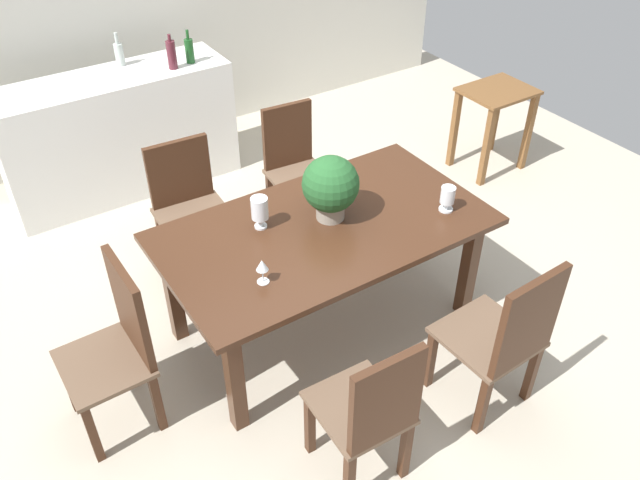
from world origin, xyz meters
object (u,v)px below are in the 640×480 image
object	(u,v)px
wine_glass	(262,266)
wine_bottle_green	(119,54)
crystal_vase_left	(448,197)
wine_bottle_tall	(172,54)
chair_near_right	(506,335)
kitchen_counter	(120,134)
flower_centerpiece	(330,186)
dining_table	(324,239)
chair_near_left	(371,411)
side_table	(494,112)
chair_head_end	(119,341)
chair_far_left	(188,200)
wine_bottle_dark	(189,50)
crystal_vase_center_near	(260,209)
chair_far_right	(295,164)

from	to	relation	value
wine_glass	wine_bottle_green	xyz separation A→B (m)	(0.22, 2.61, 0.19)
crystal_vase_left	wine_bottle_tall	xyz separation A→B (m)	(-0.68, 2.36, 0.21)
chair_near_right	wine_bottle_tall	world-z (taller)	wine_bottle_tall
crystal_vase_left	kitchen_counter	bearing A→B (deg)	114.98
crystal_vase_left	flower_centerpiece	bearing A→B (deg)	153.00
dining_table	chair_near_left	world-z (taller)	chair_near_left
wine_bottle_green	side_table	distance (m)	3.02
dining_table	crystal_vase_left	bearing A→B (deg)	-20.59
wine_bottle_tall	chair_near_left	bearing A→B (deg)	-97.86
chair_head_end	wine_bottle_tall	xyz separation A→B (m)	(1.25, 2.10, 0.53)
chair_head_end	chair_far_left	distance (m)	1.32
chair_near_left	chair_head_end	bearing A→B (deg)	-49.29
kitchen_counter	wine_bottle_green	bearing A→B (deg)	43.65
flower_centerpiece	wine_bottle_tall	distance (m)	2.05
chair_near_right	crystal_vase_left	xyz separation A→B (m)	(0.26, 0.79, 0.31)
dining_table	kitchen_counter	world-z (taller)	kitchen_counter
crystal_vase_left	wine_bottle_tall	size ratio (longest dim) A/B	0.59
dining_table	chair_head_end	world-z (taller)	chair_head_end
chair_far_left	dining_table	bearing A→B (deg)	-64.45
chair_near_left	side_table	distance (m)	3.25
chair_near_left	wine_bottle_dark	distance (m)	3.26
dining_table	chair_near_right	xyz separation A→B (m)	(0.43, -1.04, -0.13)
dining_table	kitchen_counter	distance (m)	2.28
crystal_vase_center_near	wine_bottle_dark	size ratio (longest dim) A/B	0.76
flower_centerpiece	crystal_vase_center_near	bearing A→B (deg)	160.29
dining_table	wine_bottle_green	bearing A→B (deg)	97.34
chair_far_right	wine_bottle_green	xyz separation A→B (m)	(-0.74, 1.34, 0.54)
dining_table	chair_far_right	size ratio (longest dim) A/B	2.02
chair_near_right	wine_bottle_green	size ratio (longest dim) A/B	3.91
flower_centerpiece	crystal_vase_center_near	distance (m)	0.42
chair_near_right	wine_glass	bearing A→B (deg)	-42.79
chair_near_left	side_table	xyz separation A→B (m)	(2.66, 1.86, -0.00)
chair_near_left	wine_bottle_dark	bearing A→B (deg)	-98.35
chair_near_left	chair_near_right	xyz separation A→B (m)	(0.85, -0.01, 0.02)
chair_far_left	crystal_vase_center_near	bearing A→B (deg)	-79.07
dining_table	flower_centerpiece	bearing A→B (deg)	35.54
chair_head_end	kitchen_counter	bearing A→B (deg)	159.87
flower_centerpiece	dining_table	bearing A→B (deg)	-144.46
chair_near_right	kitchen_counter	world-z (taller)	chair_near_right
crystal_vase_left	wine_bottle_green	xyz separation A→B (m)	(-0.99, 2.64, 0.20)
side_table	chair_near_right	bearing A→B (deg)	-133.97
chair_far_left	crystal_vase_center_near	size ratio (longest dim) A/B	4.64
chair_near_right	kitchen_counter	size ratio (longest dim) A/B	0.55
chair_near_right	crystal_vase_center_near	xyz separation A→B (m)	(-0.73, 1.23, 0.34)
crystal_vase_left	wine_bottle_dark	distance (m)	2.45
dining_table	wine_glass	bearing A→B (deg)	-156.49
chair_near_right	kitchen_counter	bearing A→B (deg)	-76.92
flower_centerpiece	wine_glass	distance (m)	0.67
wine_bottle_tall	side_table	world-z (taller)	wine_bottle_tall
chair_head_end	wine_bottle_green	world-z (taller)	wine_bottle_green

